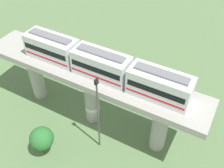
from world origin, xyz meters
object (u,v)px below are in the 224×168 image
object	(u,v)px
train	(101,65)
parked_car_black	(170,99)
parked_car_red	(73,61)
signal_post	(98,113)
tree_near_viaduct	(42,139)

from	to	relation	value
train	parked_car_black	distance (m)	13.91
parked_car_red	parked_car_black	distance (m)	17.70
train	parked_car_red	bearing A→B (deg)	52.28
parked_car_red	signal_post	bearing A→B (deg)	-122.15
parked_car_black	tree_near_viaduct	distance (m)	18.86
train	parked_car_red	size ratio (longest dim) A/B	4.58
parked_car_red	tree_near_viaduct	xyz separation A→B (m)	(-16.09, -7.20, 2.19)
tree_near_viaduct	parked_car_black	bearing A→B (deg)	-34.07
tree_near_viaduct	train	bearing A→B (deg)	-26.15
parked_car_black	train	bearing A→B (deg)	134.07
train	parked_car_red	world-z (taller)	train
parked_car_red	parked_car_black	world-z (taller)	same
train	tree_near_viaduct	xyz separation A→B (m)	(-7.62, 3.74, -7.06)
parked_car_red	tree_near_viaduct	world-z (taller)	tree_near_viaduct
train	parked_car_black	bearing A→B (deg)	-40.55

